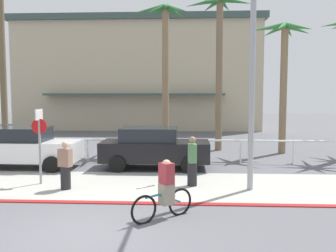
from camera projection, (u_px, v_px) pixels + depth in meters
ground_plane at (142, 156)px, 18.23m from camera, size 80.00×80.00×0.00m
sidewalk_strip at (121, 185)px, 12.46m from camera, size 44.00×4.00×0.02m
curb_paint at (108, 203)px, 10.47m from camera, size 44.00×0.24×0.03m
building_backdrop at (142, 75)px, 34.51m from camera, size 21.16×10.80×9.47m
rail_fence at (138, 144)px, 16.66m from camera, size 18.44×0.08×1.04m
stop_sign_bike_lane at (39, 135)px, 12.51m from camera, size 0.52×0.56×2.56m
streetlight_curb at (254, 54)px, 11.27m from camera, size 0.24×2.54×7.50m
palm_tree_1 at (2, 30)px, 20.70m from camera, size 3.53×3.06×9.28m
palm_tree_2 at (165, 41)px, 19.68m from camera, size 3.08×3.77×7.80m
palm_tree_3 at (219, 41)px, 19.67m from camera, size 3.56×2.99×8.18m
palm_tree_4 at (284, 58)px, 18.74m from camera, size 3.11×3.15×6.66m
car_white_1 at (25, 147)px, 15.32m from camera, size 4.40×2.02×1.69m
car_black_2 at (154, 147)px, 15.23m from camera, size 4.40×2.02×1.69m
cyclist_teal_0 at (165, 191)px, 9.14m from camera, size 1.44×1.20×1.50m
pedestrian_0 at (192, 163)px, 12.31m from camera, size 0.35×0.43×1.67m
pedestrian_1 at (65, 168)px, 11.87m from camera, size 0.45×0.39×1.57m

